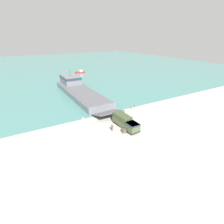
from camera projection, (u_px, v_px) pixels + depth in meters
ground_plane at (117, 120)px, 45.43m from camera, size 240.00×240.00×0.00m
water_surface at (45, 67)px, 120.48m from camera, size 240.00×180.00×0.01m
landing_craft at (78, 89)px, 65.10m from camera, size 8.83×40.05×7.61m
military_truck at (125, 122)px, 41.23m from camera, size 2.62×8.20×2.81m
soldier_on_ramp at (112, 127)px, 39.71m from camera, size 0.47×0.49×1.81m
moored_boat_a at (80, 72)px, 101.49m from camera, size 5.59×2.54×1.71m
mooring_bollard at (124, 111)px, 49.59m from camera, size 0.27×0.27×0.76m
cargo_crate at (124, 131)px, 39.41m from camera, size 1.07×1.21×0.87m
shoreline_rock_a at (83, 119)px, 45.96m from camera, size 0.92×0.92×0.92m
shoreline_rock_b at (132, 109)px, 52.34m from camera, size 1.14×1.14×1.14m
shoreline_rock_c at (136, 106)px, 53.98m from camera, size 1.14×1.14×1.14m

